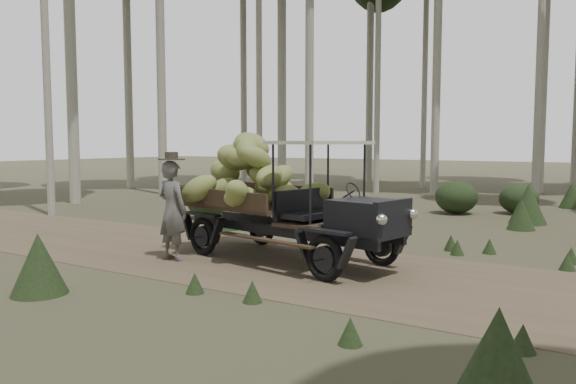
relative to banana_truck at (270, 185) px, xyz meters
name	(u,v)px	position (x,y,z in m)	size (l,w,h in m)	color
ground	(390,279)	(2.53, -0.40, -1.36)	(120.00, 120.00, 0.00)	#473D2B
dirt_track	(390,279)	(2.53, -0.40, -1.35)	(70.00, 4.00, 0.01)	brown
banana_truck	(270,185)	(0.00, 0.00, 0.00)	(4.91, 2.66, 2.42)	black
farmer	(172,209)	(-1.36, -1.14, -0.43)	(0.70, 0.53, 1.97)	#54504C
undergrowth	(505,252)	(4.15, 0.07, -0.85)	(23.37, 24.08, 1.37)	#233319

